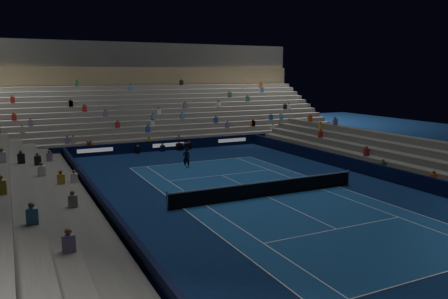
% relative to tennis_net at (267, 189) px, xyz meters
% --- Properties ---
extents(ground, '(90.00, 90.00, 0.00)m').
position_rel_tennis_net_xyz_m(ground, '(0.00, 0.00, -0.50)').
color(ground, '#0D224E').
rests_on(ground, ground).
extents(court_surface, '(10.97, 23.77, 0.01)m').
position_rel_tennis_net_xyz_m(court_surface, '(0.00, 0.00, -0.50)').
color(court_surface, navy).
rests_on(court_surface, ground).
extents(sponsor_barrier_far, '(44.00, 0.25, 1.00)m').
position_rel_tennis_net_xyz_m(sponsor_barrier_far, '(0.00, 18.50, -0.00)').
color(sponsor_barrier_far, black).
rests_on(sponsor_barrier_far, ground).
extents(sponsor_barrier_east, '(0.25, 37.00, 1.00)m').
position_rel_tennis_net_xyz_m(sponsor_barrier_east, '(9.70, 0.00, -0.00)').
color(sponsor_barrier_east, black).
rests_on(sponsor_barrier_east, ground).
extents(sponsor_barrier_west, '(0.25, 37.00, 1.00)m').
position_rel_tennis_net_xyz_m(sponsor_barrier_west, '(-9.70, 0.00, -0.00)').
color(sponsor_barrier_west, black).
rests_on(sponsor_barrier_west, ground).
extents(grandstand_main, '(44.00, 15.20, 11.20)m').
position_rel_tennis_net_xyz_m(grandstand_main, '(0.00, 27.90, 2.87)').
color(grandstand_main, gray).
rests_on(grandstand_main, ground).
extents(grandstand_east, '(5.00, 37.00, 2.50)m').
position_rel_tennis_net_xyz_m(grandstand_east, '(13.17, 0.00, 0.41)').
color(grandstand_east, '#62635E').
rests_on(grandstand_east, ground).
extents(grandstand_west, '(5.00, 37.00, 2.50)m').
position_rel_tennis_net_xyz_m(grandstand_west, '(-13.17, 0.00, 0.41)').
color(grandstand_west, '#62635E').
rests_on(grandstand_west, ground).
extents(tennis_net, '(12.90, 0.10, 1.10)m').
position_rel_tennis_net_xyz_m(tennis_net, '(0.00, 0.00, 0.00)').
color(tennis_net, '#B2B2B7').
rests_on(tennis_net, ground).
extents(tennis_player, '(0.63, 0.45, 1.62)m').
position_rel_tennis_net_xyz_m(tennis_player, '(-1.34, 10.09, 0.31)').
color(tennis_player, black).
rests_on(tennis_player, ground).
extents(broadcast_camera, '(0.70, 1.06, 0.67)m').
position_rel_tennis_net_xyz_m(broadcast_camera, '(1.05, 18.02, -0.16)').
color(broadcast_camera, black).
rests_on(broadcast_camera, ground).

